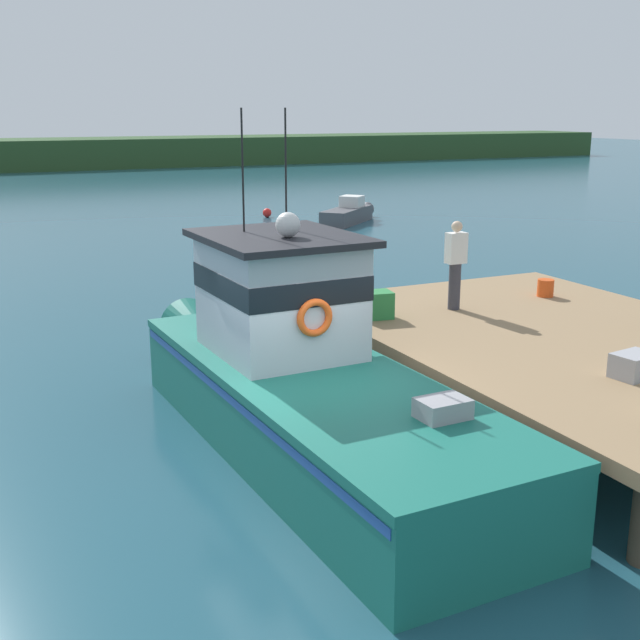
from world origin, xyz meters
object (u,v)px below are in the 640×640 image
Objects in this scene: crate_single_by_cleat at (635,365)px; bait_bucket at (545,288)px; deckhand_further_back at (455,263)px; moored_boat_outer_mooring at (349,213)px; mooring_buoy_channel_marker at (267,213)px; main_fishing_boat at (299,376)px; crate_single_far at (375,305)px.

bait_bucket is at bearing 63.18° from crate_single_by_cleat.
moored_boat_outer_mooring is (7.85, 19.28, -1.67)m from deckhand_further_back.
moored_boat_outer_mooring is 9.62× the size of mooring_buoy_channel_marker.
deckhand_further_back is 0.42× the size of moored_boat_outer_mooring.
bait_bucket is at bearing 17.15° from main_fishing_boat.
moored_boat_outer_mooring is at bearing 73.68° from bait_bucket.
crate_single_by_cleat reaches higher than moored_boat_outer_mooring.
deckhand_further_back is (3.93, 1.80, 1.05)m from main_fishing_boat.
deckhand_further_back is at bearing -177.42° from bait_bucket.
moored_boat_outer_mooring is at bearing 63.72° from crate_single_far.
crate_single_by_cleat is at bearing -90.25° from deckhand_further_back.
crate_single_by_cleat is 24.93m from moored_boat_outer_mooring.
crate_single_far is (2.28, 1.85, 0.43)m from main_fishing_boat.
main_fishing_boat reaches higher than crate_single_by_cleat.
crate_single_by_cleat is 1.49× the size of mooring_buoy_channel_marker.
crate_single_far is 1.00× the size of crate_single_by_cleat.
main_fishing_boat is 2.54× the size of moored_boat_outer_mooring.
crate_single_by_cleat is 4.99m from bait_bucket.
moored_boat_outer_mooring is at bearing 60.81° from main_fishing_boat.
main_fishing_boat is 28.99× the size of bait_bucket.
mooring_buoy_channel_marker is at bearing 82.30° from bait_bucket.
deckhand_further_back is (1.64, -0.05, 0.62)m from crate_single_far.
mooring_buoy_channel_marker is at bearing 78.86° from crate_single_by_cleat.
deckhand_further_back is 23.11m from mooring_buoy_channel_marker.
crate_single_by_cleat reaches higher than mooring_buoy_channel_marker.
moored_boat_outer_mooring is (11.77, 21.08, -0.62)m from main_fishing_boat.
moored_boat_outer_mooring is (7.87, 23.63, -0.98)m from crate_single_by_cleat.
crate_single_far reaches higher than bait_bucket.
mooring_buoy_channel_marker is (5.25, 22.43, -1.86)m from deckhand_further_back.
crate_single_far reaches higher than mooring_buoy_channel_marker.
deckhand_further_back is at bearing -112.15° from moored_boat_outer_mooring.
deckhand_further_back is at bearing -103.18° from mooring_buoy_channel_marker.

